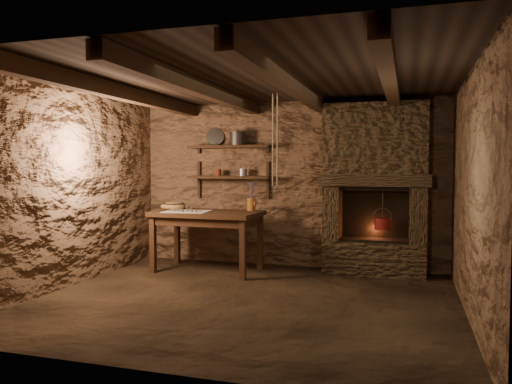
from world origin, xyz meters
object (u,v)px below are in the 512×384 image
(red_pot, at_px, (382,223))
(iron_stockpot, at_px, (238,139))
(stoneware_jug, at_px, (252,198))
(work_table, at_px, (207,239))
(wooden_bowl, at_px, (173,206))

(red_pot, bearing_deg, iron_stockpot, 176.70)
(iron_stockpot, bearing_deg, stoneware_jug, -44.20)
(work_table, xyz_separation_m, red_pot, (2.34, 0.43, 0.26))
(iron_stockpot, xyz_separation_m, red_pot, (2.08, -0.12, -1.15))
(work_table, xyz_separation_m, iron_stockpot, (0.26, 0.55, 1.41))
(work_table, height_order, stoneware_jug, stoneware_jug)
(wooden_bowl, bearing_deg, stoneware_jug, 6.61)
(work_table, bearing_deg, red_pot, 12.81)
(work_table, xyz_separation_m, stoneware_jug, (0.56, 0.26, 0.56))
(wooden_bowl, bearing_deg, iron_stockpot, 26.90)
(stoneware_jug, distance_m, wooden_bowl, 1.16)
(red_pot, bearing_deg, work_table, -169.50)
(work_table, height_order, iron_stockpot, iron_stockpot)
(stoneware_jug, xyz_separation_m, red_pot, (1.78, 0.17, -0.30))
(stoneware_jug, bearing_deg, red_pot, 8.44)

